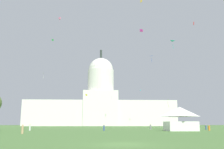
# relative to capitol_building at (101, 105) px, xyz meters

# --- Properties ---
(ground_plane) EXTENTS (800.00, 800.00, 0.00)m
(ground_plane) POSITION_rel_capitol_building_xyz_m (0.76, -195.36, -18.00)
(ground_plane) COLOR #4C7538
(capitol_building) EXTENTS (126.54, 23.52, 66.43)m
(capitol_building) POSITION_rel_capitol_building_xyz_m (0.00, 0.00, 0.00)
(capitol_building) COLOR silver
(capitol_building) RESTS_ON ground_plane
(event_tent) EXTENTS (7.35, 6.74, 5.85)m
(event_tent) POSITION_rel_capitol_building_xyz_m (18.65, -155.25, -14.97)
(event_tent) COLOR white
(event_tent) RESTS_ON ground_plane
(person_orange_mid_right) EXTENTS (0.57, 0.57, 1.45)m
(person_orange_mid_right) POSITION_rel_capitol_building_xyz_m (27.35, -151.61, -17.36)
(person_orange_mid_right) COLOR orange
(person_orange_mid_right) RESTS_ON ground_plane
(person_denim_near_tent) EXTENTS (0.54, 0.54, 1.52)m
(person_denim_near_tent) POSITION_rel_capitol_building_xyz_m (-0.04, -152.43, -17.32)
(person_denim_near_tent) COLOR #3D5684
(person_denim_near_tent) RESTS_ON ground_plane
(person_denim_front_left) EXTENTS (0.46, 0.46, 1.51)m
(person_denim_front_left) POSITION_rel_capitol_building_xyz_m (30.47, -142.30, -17.32)
(person_denim_front_left) COLOR #3D5684
(person_denim_front_left) RESTS_ON ground_plane
(person_tan_mid_center) EXTENTS (0.46, 0.46, 1.60)m
(person_tan_mid_center) POSITION_rel_capitol_building_xyz_m (-14.37, -172.53, -17.27)
(person_tan_mid_center) COLOR tan
(person_tan_mid_center) RESTS_ON ground_plane
(person_grey_front_right) EXTENTS (0.56, 0.56, 1.68)m
(person_grey_front_right) POSITION_rel_capitol_building_xyz_m (14.39, -139.67, -17.24)
(person_grey_front_right) COLOR gray
(person_grey_front_right) RESTS_ON ground_plane
(person_white_mid_left) EXTENTS (0.42, 0.42, 1.61)m
(person_white_mid_left) POSITION_rel_capitol_building_xyz_m (-18.95, -150.43, -17.26)
(person_white_mid_left) COLOR silver
(person_white_mid_left) RESTS_ON ground_plane
(kite_gold_high) EXTENTS (0.77, 0.88, 1.47)m
(kite_gold_high) POSITION_rel_capitol_building_xyz_m (12.34, -140.60, 23.89)
(kite_gold_high) COLOR gold
(kite_cyan_mid) EXTENTS (0.79, 0.79, 0.66)m
(kite_cyan_mid) POSITION_rel_capitol_building_xyz_m (29.46, -31.22, 8.39)
(kite_cyan_mid) COLOR #33BCDB
(kite_white_mid) EXTENTS (0.95, 1.20, 2.66)m
(kite_white_mid) POSITION_rel_capitol_building_xyz_m (-29.58, -91.65, 8.18)
(kite_white_mid) COLOR white
(kite_green_high) EXTENTS (0.96, 0.95, 0.83)m
(kite_green_high) POSITION_rel_capitol_building_xyz_m (-24.70, -95.78, 24.77)
(kite_green_high) COLOR green
(kite_blue_mid) EXTENTS (1.29, 1.14, 2.25)m
(kite_blue_mid) POSITION_rel_capitol_building_xyz_m (17.88, -128.90, 7.66)
(kite_blue_mid) COLOR blue
(kite_magenta_high) EXTENTS (1.58, 1.57, 1.37)m
(kite_magenta_high) POSITION_rel_capitol_building_xyz_m (18.19, -105.60, 26.84)
(kite_magenta_high) COLOR #D1339E
(kite_lime_low) EXTENTS (1.29, 1.47, 3.77)m
(kite_lime_low) POSITION_rel_capitol_building_xyz_m (33.17, -90.69, -4.79)
(kite_lime_low) COLOR #8CD133
(kite_yellow_low) EXTENTS (1.02, 1.03, 1.00)m
(kite_yellow_low) POSITION_rel_capitol_building_xyz_m (-8.17, -82.06, -1.03)
(kite_yellow_low) COLOR yellow
(kite_red_mid) EXTENTS (0.46, 0.82, 0.97)m
(kite_red_mid) POSITION_rel_capitol_building_xyz_m (24.99, -151.87, 11.39)
(kite_red_mid) COLOR red
(kite_turquoise_mid) EXTENTS (1.12, 0.71, 1.87)m
(kite_turquoise_mid) POSITION_rel_capitol_building_xyz_m (18.36, -152.60, 5.23)
(kite_turquoise_mid) COLOR teal
(kite_violet_mid) EXTENTS (1.23, 1.56, 4.06)m
(kite_violet_mid) POSITION_rel_capitol_building_xyz_m (7.72, -26.82, 5.21)
(kite_violet_mid) COLOR purple
(kite_pink_high) EXTENTS (1.33, 1.34, 2.52)m
(kite_pink_high) POSITION_rel_capitol_building_xyz_m (-23.76, -83.52, 41.66)
(kite_pink_high) COLOR pink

